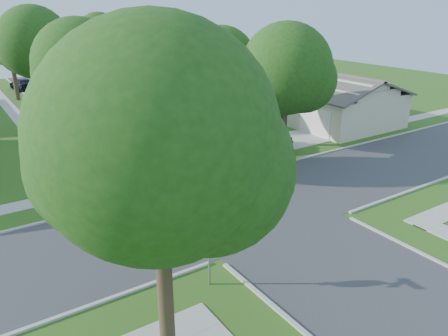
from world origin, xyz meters
name	(u,v)px	position (x,y,z in m)	size (l,w,h in m)	color
ground	(240,206)	(0.00, 0.00, 0.00)	(100.00, 100.00, 0.00)	#3C5D19
road_ns	(240,206)	(0.00, 0.00, 0.00)	(7.00, 100.00, 0.02)	#333335
sidewalk_ne	(144,101)	(6.10, 26.00, 0.02)	(1.20, 40.00, 0.04)	#9E9B91
sidewalk_nw	(18,117)	(-6.10, 26.00, 0.02)	(1.20, 40.00, 0.04)	#9E9B91
driveway	(273,144)	(7.90, 7.10, 0.03)	(8.80, 3.60, 0.05)	#9E9B91
stop_sign_sw	(209,235)	(-4.70, -4.70, 2.03)	(1.05, 0.80, 2.98)	gray
stop_sign_ne	(258,132)	(4.70, 4.70, 2.03)	(1.05, 0.80, 2.98)	gray
tree_e_near	(222,65)	(4.75, 9.01, 5.64)	(4.97, 4.80, 8.28)	#38281C
tree_e_mid	(148,43)	(4.76, 21.01, 6.25)	(5.59, 5.40, 9.21)	#38281C
tree_e_far	(100,37)	(4.75, 34.01, 5.98)	(5.17, 5.00, 8.72)	#38281C
tree_w_near	(81,69)	(-4.64, 9.01, 6.12)	(5.38, 5.20, 8.97)	#38281C
tree_w_mid	(35,46)	(-4.64, 21.01, 6.49)	(5.80, 5.60, 9.56)	#38281C
tree_w_far	(10,46)	(-4.65, 34.01, 5.51)	(4.76, 4.60, 8.04)	#38281C
tree_sw_corner	(159,151)	(-7.44, -6.99, 6.26)	(6.21, 6.00, 9.55)	#38281C
tree_ne_corner	(287,73)	(6.36, 4.21, 5.59)	(5.80, 5.60, 8.66)	#38281C
house_ne_near	(317,101)	(15.99, 11.00, 1.52)	(8.42, 13.60, 4.23)	beige
house_ne_far	(209,75)	(15.99, 29.00, 1.52)	(8.42, 13.60, 4.23)	beige
car_driveway	(262,140)	(6.46, 6.57, 0.72)	(1.52, 4.37, 1.44)	#50101B
car_curb_east	(100,89)	(3.20, 30.89, 0.81)	(1.92, 4.77, 1.62)	black
car_curb_west	(22,84)	(-3.20, 39.79, 0.67)	(1.89, 4.65, 1.35)	black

